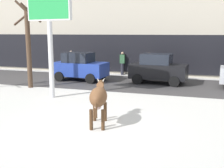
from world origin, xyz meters
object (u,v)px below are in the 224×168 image
object	(u,v)px
cow_brown	(99,97)
pedestrian_by_cars	(149,64)
pedestrian_near_billboard	(71,61)
billboard	(49,8)
bare_tree_right_lot	(28,43)
pedestrian_far_left	(122,63)
car_black_hatchback	(158,69)
car_blue_hatchback	(80,67)

from	to	relation	value
cow_brown	pedestrian_by_cars	bearing A→B (deg)	91.60
cow_brown	pedestrian_near_billboard	distance (m)	13.17
cow_brown	billboard	size ratio (longest dim) A/B	0.35
bare_tree_right_lot	pedestrian_far_left	bearing A→B (deg)	59.21
billboard	pedestrian_near_billboard	xyz separation A→B (m)	(-2.92, 8.24, -3.43)
car_black_hatchback	pedestrian_by_cars	distance (m)	2.95
cow_brown	car_blue_hatchback	size ratio (longest dim) A/B	0.54
pedestrian_far_left	bare_tree_right_lot	distance (m)	7.63
pedestrian_by_cars	bare_tree_right_lot	world-z (taller)	bare_tree_right_lot
billboard	car_blue_hatchback	bearing A→B (deg)	98.01
car_black_hatchback	pedestrian_by_cars	xyz separation A→B (m)	(-1.10, 2.74, -0.05)
cow_brown	pedestrian_by_cars	xyz separation A→B (m)	(-0.32, 11.42, -0.11)
car_black_hatchback	cow_brown	bearing A→B (deg)	-95.12
pedestrian_near_billboard	pedestrian_far_left	bearing A→B (deg)	0.00
cow_brown	bare_tree_right_lot	size ratio (longest dim) A/B	0.39
pedestrian_near_billboard	bare_tree_right_lot	size ratio (longest dim) A/B	0.35
pedestrian_far_left	bare_tree_right_lot	size ratio (longest dim) A/B	0.35
cow_brown	car_black_hatchback	bearing A→B (deg)	84.88
cow_brown	bare_tree_right_lot	world-z (taller)	bare_tree_right_lot
billboard	pedestrian_by_cars	distance (m)	9.52
pedestrian_far_left	bare_tree_right_lot	bearing A→B (deg)	-120.79
pedestrian_near_billboard	bare_tree_right_lot	distance (m)	6.63
car_black_hatchback	pedestrian_far_left	distance (m)	4.13
car_blue_hatchback	car_black_hatchback	xyz separation A→B (m)	(5.12, 0.51, 0.00)
billboard	car_black_hatchback	xyz separation A→B (m)	(4.42, 5.50, -3.39)
bare_tree_right_lot	billboard	bearing A→B (deg)	-36.66
billboard	pedestrian_by_cars	size ratio (longest dim) A/B	3.21
cow_brown	pedestrian_by_cars	size ratio (longest dim) A/B	1.12
billboard	pedestrian_far_left	distance (m)	9.02
car_black_hatchback	bare_tree_right_lot	bearing A→B (deg)	-152.10
car_black_hatchback	bare_tree_right_lot	world-z (taller)	bare_tree_right_lot
pedestrian_near_billboard	billboard	bearing A→B (deg)	-70.51
pedestrian_far_left	cow_brown	bearing A→B (deg)	-78.54
billboard	pedestrian_by_cars	bearing A→B (deg)	68.05
billboard	pedestrian_far_left	size ratio (longest dim) A/B	3.21
billboard	pedestrian_far_left	bearing A→B (deg)	80.86
cow_brown	car_blue_hatchback	bearing A→B (deg)	117.99
car_blue_hatchback	pedestrian_near_billboard	size ratio (longest dim) A/B	2.09
pedestrian_by_cars	bare_tree_right_lot	size ratio (longest dim) A/B	0.35
car_black_hatchback	pedestrian_by_cars	size ratio (longest dim) A/B	2.09
pedestrian_near_billboard	pedestrian_by_cars	xyz separation A→B (m)	(6.24, 0.00, 0.00)
cow_brown	pedestrian_far_left	bearing A→B (deg)	101.46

